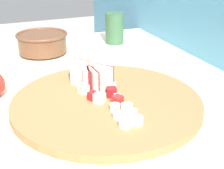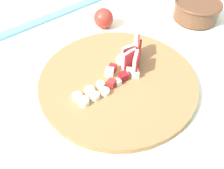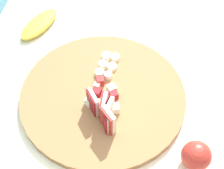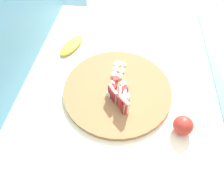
{
  "view_description": "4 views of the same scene",
  "coord_description": "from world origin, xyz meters",
  "px_view_note": "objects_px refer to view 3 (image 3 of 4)",
  "views": [
    {
      "loc": [
        0.64,
        -0.23,
        1.29
      ],
      "look_at": [
        -0.04,
        0.05,
        0.96
      ],
      "focal_mm": 52.71,
      "sensor_mm": 36.0,
      "label": 1
    },
    {
      "loc": [
        0.31,
        0.35,
        1.4
      ],
      "look_at": [
        0.04,
        0.03,
        0.95
      ],
      "focal_mm": 37.06,
      "sensor_mm": 36.0,
      "label": 2
    },
    {
      "loc": [
        -0.52,
        -0.09,
        1.67
      ],
      "look_at": [
        0.01,
        -0.0,
        0.99
      ],
      "focal_mm": 54.66,
      "sensor_mm": 36.0,
      "label": 3
    },
    {
      "loc": [
        -0.51,
        -0.02,
        1.61
      ],
      "look_at": [
        -0.02,
        0.04,
        1.0
      ],
      "focal_mm": 33.28,
      "sensor_mm": 36.0,
      "label": 4
    }
  ],
  "objects_px": {
    "apple_wedge_fan": "(104,112)",
    "banana_slice_rows": "(107,65)",
    "banana_peel": "(39,24)",
    "cutting_board": "(103,96)",
    "apple_dice_pile": "(104,95)",
    "whole_apple": "(196,156)"
  },
  "relations": [
    {
      "from": "apple_wedge_fan",
      "to": "cutting_board",
      "type": "bearing_deg",
      "value": 12.83
    },
    {
      "from": "apple_wedge_fan",
      "to": "apple_dice_pile",
      "type": "xyz_separation_m",
      "value": [
        0.06,
        0.01,
        -0.02
      ]
    },
    {
      "from": "apple_dice_pile",
      "to": "cutting_board",
      "type": "bearing_deg",
      "value": 26.87
    },
    {
      "from": "cutting_board",
      "to": "apple_dice_pile",
      "type": "distance_m",
      "value": 0.02
    },
    {
      "from": "apple_wedge_fan",
      "to": "apple_dice_pile",
      "type": "relative_size",
      "value": 0.85
    },
    {
      "from": "banana_peel",
      "to": "whole_apple",
      "type": "xyz_separation_m",
      "value": [
        -0.39,
        -0.49,
        0.02
      ]
    },
    {
      "from": "apple_dice_pile",
      "to": "whole_apple",
      "type": "distance_m",
      "value": 0.27
    },
    {
      "from": "cutting_board",
      "to": "apple_dice_pile",
      "type": "xyz_separation_m",
      "value": [
        -0.01,
        -0.01,
        0.02
      ]
    },
    {
      "from": "apple_wedge_fan",
      "to": "banana_slice_rows",
      "type": "xyz_separation_m",
      "value": [
        0.17,
        0.02,
        -0.02
      ]
    },
    {
      "from": "apple_dice_pile",
      "to": "banana_slice_rows",
      "type": "bearing_deg",
      "value": 5.71
    },
    {
      "from": "banana_slice_rows",
      "to": "banana_peel",
      "type": "relative_size",
      "value": 0.57
    },
    {
      "from": "banana_peel",
      "to": "apple_dice_pile",
      "type": "bearing_deg",
      "value": -134.48
    },
    {
      "from": "banana_peel",
      "to": "cutting_board",
      "type": "bearing_deg",
      "value": -133.86
    },
    {
      "from": "banana_peel",
      "to": "whole_apple",
      "type": "distance_m",
      "value": 0.63
    },
    {
      "from": "cutting_board",
      "to": "banana_peel",
      "type": "distance_m",
      "value": 0.35
    },
    {
      "from": "apple_dice_pile",
      "to": "banana_slice_rows",
      "type": "distance_m",
      "value": 0.11
    },
    {
      "from": "banana_slice_rows",
      "to": "cutting_board",
      "type": "bearing_deg",
      "value": -176.81
    },
    {
      "from": "cutting_board",
      "to": "whole_apple",
      "type": "distance_m",
      "value": 0.29
    },
    {
      "from": "apple_dice_pile",
      "to": "banana_peel",
      "type": "xyz_separation_m",
      "value": [
        0.25,
        0.26,
        -0.02
      ]
    },
    {
      "from": "cutting_board",
      "to": "banana_peel",
      "type": "height_order",
      "value": "banana_peel"
    },
    {
      "from": "apple_wedge_fan",
      "to": "banana_slice_rows",
      "type": "height_order",
      "value": "apple_wedge_fan"
    },
    {
      "from": "cutting_board",
      "to": "apple_wedge_fan",
      "type": "relative_size",
      "value": 4.74
    }
  ]
}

